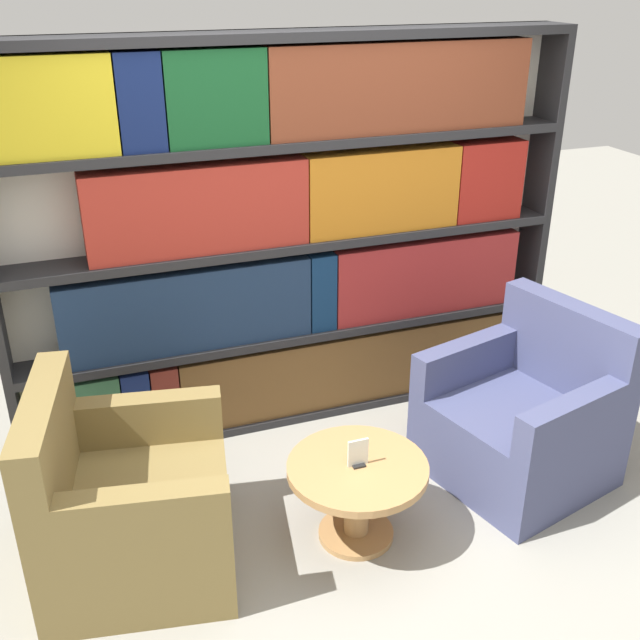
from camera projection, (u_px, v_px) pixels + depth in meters
The scene contains 6 objects.
ground_plane at pixel (385, 555), 3.59m from camera, with size 14.00×14.00×0.00m, color gray.
bookshelf at pixel (296, 242), 4.29m from camera, with size 3.28×0.30×2.26m.
armchair_left at pixel (128, 508), 3.41m from camera, with size 0.96×0.98×0.94m.
armchair_right at pixel (523, 421), 4.06m from camera, with size 1.01×1.03×0.94m.
coffee_table at pixel (357, 485), 3.58m from camera, with size 0.68×0.68×0.42m.
table_sign at pixel (358, 455), 3.51m from camera, with size 0.10×0.06×0.14m.
Camera 1 is at (-1.24, -2.48, 2.56)m, focal length 42.00 mm.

